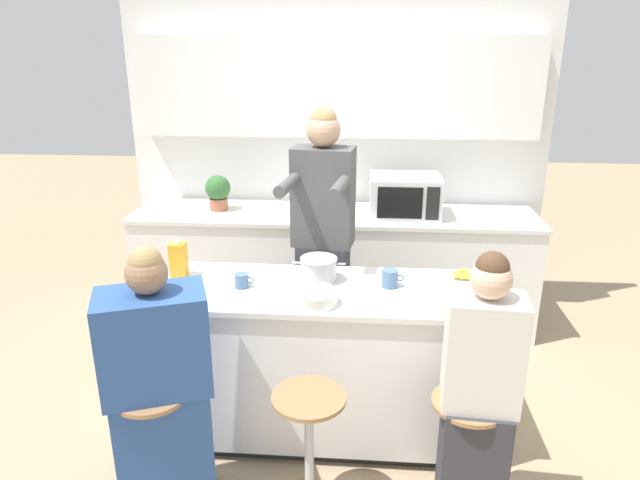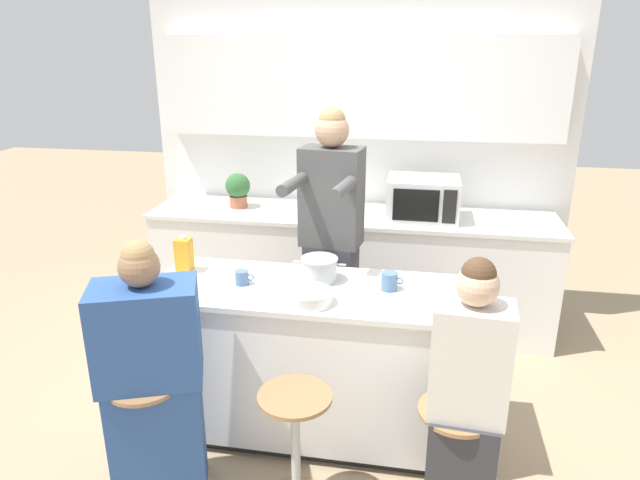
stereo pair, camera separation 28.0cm
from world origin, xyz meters
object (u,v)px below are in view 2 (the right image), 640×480
kitchen_island (318,362)px  person_seated_near (464,416)px  person_cooking (331,252)px  microwave (423,198)px  cooking_pot (319,269)px  potted_plant (238,189)px  bar_stool_center (296,451)px  bar_stool_leftmost (150,438)px  banana_bunch (468,280)px  coffee_cup_near (390,281)px  bar_stool_rightmost (452,468)px  person_wrapped_blanket (152,382)px  fruit_bowl (447,308)px  juice_carton (184,255)px  coffee_cup_far (242,278)px

kitchen_island → person_seated_near: person_seated_near is taller
person_cooking → microwave: person_cooking is taller
cooking_pot → potted_plant: bearing=123.8°
bar_stool_center → person_seated_near: 0.81m
bar_stool_leftmost → person_seated_near: (1.47, 0.03, 0.29)m
banana_bunch → microwave: (-0.26, 1.20, 0.12)m
person_cooking → coffee_cup_near: bearing=-45.0°
kitchen_island → bar_stool_rightmost: size_ratio=2.80×
microwave → potted_plant: (-1.43, 0.04, -0.00)m
kitchen_island → person_cooking: (-0.02, 0.57, 0.45)m
bar_stool_leftmost → bar_stool_center: (0.72, 0.03, 0.00)m
bar_stool_leftmost → potted_plant: bearing=94.9°
person_cooking → person_wrapped_blanket: 1.37m
person_wrapped_blanket → person_seated_near: bearing=-20.3°
bar_stool_center → bar_stool_leftmost: bearing=-177.7°
microwave → potted_plant: bearing=178.3°
person_wrapped_blanket → fruit_bowl: 1.45m
bar_stool_rightmost → cooking_pot: bearing=137.3°
kitchen_island → fruit_bowl: bearing=-17.3°
bar_stool_leftmost → coffee_cup_near: coffee_cup_near is taller
banana_bunch → microwave: microwave is taller
person_wrapped_blanket → coffee_cup_near: bearing=10.3°
cooking_pot → fruit_bowl: 0.74m
bar_stool_rightmost → banana_bunch: (0.07, 0.76, 0.61)m
bar_stool_leftmost → potted_plant: size_ratio=2.37×
bar_stool_rightmost → person_cooking: bearing=123.0°
bar_stool_leftmost → person_cooking: size_ratio=0.36×
person_cooking → fruit_bowl: size_ratio=9.69×
juice_carton → microwave: microwave is taller
bar_stool_rightmost → person_cooking: size_ratio=0.36×
coffee_cup_far → potted_plant: (-0.48, 1.45, 0.11)m
person_cooking → person_wrapped_blanket: (-0.67, -1.16, -0.28)m
potted_plant → juice_carton: bearing=-85.4°
person_wrapped_blanket → potted_plant: bearing=75.5°
fruit_bowl → banana_bunch: size_ratio=1.08×
juice_carton → microwave: (1.32, 1.29, 0.05)m
person_seated_near → coffee_cup_near: bearing=124.7°
person_wrapped_blanket → person_seated_near: 1.45m
kitchen_island → person_cooking: bearing=92.1°
bar_stool_leftmost → person_cooking: (0.70, 1.19, 0.58)m
microwave → coffee_cup_near: bearing=-96.7°
coffee_cup_far → banana_bunch: coffee_cup_far is taller
bar_stool_rightmost → person_cooking: (-0.74, 1.14, 0.58)m
cooking_pot → potted_plant: potted_plant is taller
bar_stool_rightmost → juice_carton: size_ratio=3.05×
kitchen_island → banana_bunch: 0.94m
cooking_pot → person_wrapped_blanket: bearing=-134.8°
bar_stool_center → person_cooking: 1.30m
bar_stool_leftmost → bar_stool_rightmost: 1.44m
bar_stool_leftmost → coffee_cup_far: 0.91m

